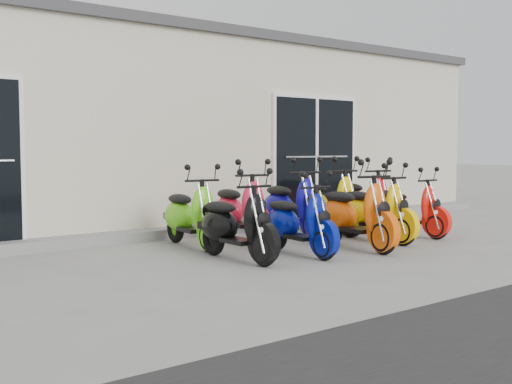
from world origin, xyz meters
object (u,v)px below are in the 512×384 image
scooter_back_green (190,205)px  scooter_back_red (240,200)px  scooter_front_orange_a (356,204)px  scooter_back_blue (291,197)px  scooter_back_yellow (328,194)px  scooter_back_extra (363,193)px  scooter_front_orange_b (374,202)px  scooter_front_blue (298,212)px  scooter_front_red (409,201)px  scooter_front_black (236,214)px

scooter_back_green → scooter_back_red: (0.81, -0.04, 0.03)m
scooter_front_orange_a → scooter_back_green: bearing=147.4°
scooter_front_orange_a → scooter_back_blue: scooter_back_blue is taller
scooter_back_yellow → scooter_back_extra: (0.85, 0.02, -0.01)m
scooter_back_green → scooter_back_extra: bearing=5.4°
scooter_back_green → scooter_back_blue: scooter_back_blue is taller
scooter_front_orange_b → scooter_back_green: scooter_front_orange_b is taller
scooter_front_blue → scooter_front_orange_b: bearing=10.3°
scooter_front_red → scooter_back_extra: scooter_back_extra is taller
scooter_front_orange_a → scooter_back_blue: (0.10, 1.42, 0.00)m
scooter_front_black → scooter_front_orange_b: 2.52m
scooter_front_black → scooter_front_blue: 0.88m
scooter_back_red → scooter_back_blue: 0.97m
scooter_front_blue → scooter_back_red: (0.06, 1.33, 0.06)m
scooter_front_red → scooter_back_blue: scooter_back_blue is taller
scooter_front_orange_a → scooter_front_red: bearing=21.4°
scooter_front_orange_a → scooter_back_green: 2.24m
scooter_front_orange_b → scooter_back_extra: size_ratio=0.95×
scooter_back_yellow → scooter_front_red: bearing=-55.4°
scooter_back_blue → scooter_back_extra: scooter_back_blue is taller
scooter_front_orange_a → scooter_back_extra: bearing=48.5°
scooter_back_green → scooter_back_red: bearing=3.2°
scooter_back_green → scooter_back_blue: bearing=4.3°
scooter_back_green → scooter_back_extra: scooter_back_extra is taller
scooter_front_blue → scooter_front_orange_a: size_ratio=0.89×
scooter_back_red → scooter_front_black: bearing=-119.3°
scooter_front_orange_a → scooter_front_red: scooter_front_orange_a is taller
scooter_front_orange_b → scooter_back_yellow: 1.13m
scooter_back_blue → scooter_back_yellow: bearing=7.4°
scooter_front_blue → scooter_front_orange_a: scooter_front_orange_a is taller
scooter_front_black → scooter_front_blue: size_ratio=1.04×
scooter_front_blue → scooter_front_red: (2.50, 0.25, -0.00)m
scooter_front_black → scooter_back_blue: 2.23m
scooter_back_red → scooter_back_extra: bearing=9.0°
scooter_front_orange_a → scooter_back_yellow: (0.87, 1.42, 0.01)m
scooter_front_orange_b → scooter_front_red: scooter_front_orange_b is taller
scooter_front_black → scooter_front_red: 3.37m
scooter_back_yellow → scooter_front_black: bearing=-154.9°
scooter_back_red → scooter_back_yellow: scooter_back_yellow is taller
scooter_front_orange_b → scooter_back_blue: 1.28m
scooter_back_green → scooter_front_orange_b: bearing=-20.0°
scooter_front_blue → scooter_back_yellow: bearing=39.5°
scooter_back_extra → scooter_back_yellow: bearing=-170.0°
scooter_front_black → scooter_back_yellow: scooter_back_yellow is taller
scooter_front_blue → scooter_back_green: 1.57m
scooter_front_orange_b → scooter_front_orange_a: bearing=-156.2°
scooter_front_orange_a → scooter_back_red: 1.68m
scooter_front_red → scooter_back_green: size_ratio=0.93×
scooter_front_red → scooter_back_yellow: scooter_back_yellow is taller
scooter_back_green → scooter_back_red: size_ratio=0.95×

